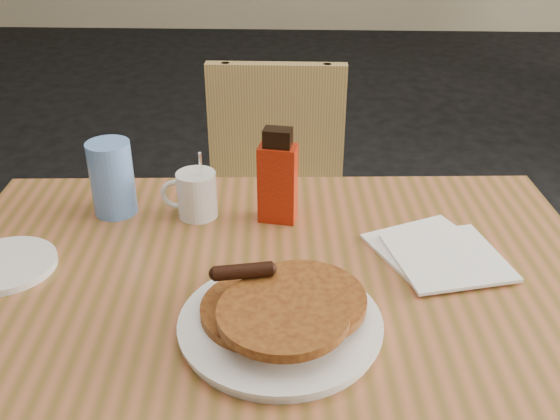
{
  "coord_description": "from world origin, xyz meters",
  "views": [
    {
      "loc": [
        -0.02,
        -0.89,
        1.34
      ],
      "look_at": [
        -0.06,
        0.03,
        0.83
      ],
      "focal_mm": 40.0,
      "sensor_mm": 36.0,
      "label": 1
    }
  ],
  "objects_px": {
    "main_table": "(271,298)",
    "coffee_mug": "(196,194)",
    "syrup_bottle": "(278,179)",
    "blue_tumbler": "(112,178)",
    "chair_main_far": "(275,193)",
    "pancake_plate": "(281,316)"
  },
  "relations": [
    {
      "from": "main_table",
      "to": "syrup_bottle",
      "type": "relative_size",
      "value": 6.51
    },
    {
      "from": "coffee_mug",
      "to": "syrup_bottle",
      "type": "distance_m",
      "value": 0.16
    },
    {
      "from": "coffee_mug",
      "to": "blue_tumbler",
      "type": "distance_m",
      "value": 0.16
    },
    {
      "from": "main_table",
      "to": "coffee_mug",
      "type": "bearing_deg",
      "value": 127.62
    },
    {
      "from": "chair_main_far",
      "to": "pancake_plate",
      "type": "bearing_deg",
      "value": -86.62
    },
    {
      "from": "chair_main_far",
      "to": "blue_tumbler",
      "type": "bearing_deg",
      "value": -117.48
    },
    {
      "from": "pancake_plate",
      "to": "syrup_bottle",
      "type": "distance_m",
      "value": 0.33
    },
    {
      "from": "main_table",
      "to": "coffee_mug",
      "type": "distance_m",
      "value": 0.27
    },
    {
      "from": "chair_main_far",
      "to": "syrup_bottle",
      "type": "relative_size",
      "value": 4.73
    },
    {
      "from": "main_table",
      "to": "syrup_bottle",
      "type": "distance_m",
      "value": 0.23
    },
    {
      "from": "coffee_mug",
      "to": "main_table",
      "type": "bearing_deg",
      "value": -31.78
    },
    {
      "from": "pancake_plate",
      "to": "coffee_mug",
      "type": "xyz_separation_m",
      "value": [
        -0.17,
        0.33,
        0.02
      ]
    },
    {
      "from": "main_table",
      "to": "syrup_bottle",
      "type": "xyz_separation_m",
      "value": [
        0.0,
        0.19,
        0.13
      ]
    },
    {
      "from": "main_table",
      "to": "syrup_bottle",
      "type": "height_order",
      "value": "syrup_bottle"
    },
    {
      "from": "blue_tumbler",
      "to": "main_table",
      "type": "bearing_deg",
      "value": -33.57
    },
    {
      "from": "syrup_bottle",
      "to": "chair_main_far",
      "type": "bearing_deg",
      "value": 102.03
    },
    {
      "from": "pancake_plate",
      "to": "blue_tumbler",
      "type": "xyz_separation_m",
      "value": [
        -0.33,
        0.34,
        0.05
      ]
    },
    {
      "from": "coffee_mug",
      "to": "syrup_bottle",
      "type": "xyz_separation_m",
      "value": [
        0.16,
        -0.01,
        0.04
      ]
    },
    {
      "from": "main_table",
      "to": "coffee_mug",
      "type": "xyz_separation_m",
      "value": [
        -0.15,
        0.2,
        0.09
      ]
    },
    {
      "from": "chair_main_far",
      "to": "coffee_mug",
      "type": "distance_m",
      "value": 0.63
    },
    {
      "from": "main_table",
      "to": "blue_tumbler",
      "type": "bearing_deg",
      "value": 146.43
    },
    {
      "from": "main_table",
      "to": "chair_main_far",
      "type": "bearing_deg",
      "value": 92.17
    }
  ]
}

